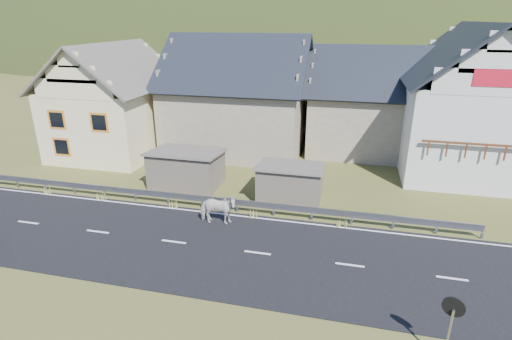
# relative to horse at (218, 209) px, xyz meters

# --- Properties ---
(ground) EXTENTS (160.00, 160.00, 0.00)m
(ground) POSITION_rel_horse_xyz_m (-1.44, -2.16, -0.85)
(ground) COLOR #4B501F
(ground) RESTS_ON ground
(road) EXTENTS (60.00, 7.00, 0.04)m
(road) POSITION_rel_horse_xyz_m (-1.44, -2.16, -0.83)
(road) COLOR black
(road) RESTS_ON ground
(lane_markings) EXTENTS (60.00, 6.60, 0.01)m
(lane_markings) POSITION_rel_horse_xyz_m (-1.44, -2.16, -0.81)
(lane_markings) COLOR silver
(lane_markings) RESTS_ON road
(guardrail) EXTENTS (28.10, 0.09, 0.75)m
(guardrail) POSITION_rel_horse_xyz_m (-1.44, 1.53, -0.29)
(guardrail) COLOR #93969B
(guardrail) RESTS_ON ground
(shed_left) EXTENTS (4.30, 3.30, 2.40)m
(shed_left) POSITION_rel_horse_xyz_m (-3.44, 4.34, 0.25)
(shed_left) COLOR #6F6356
(shed_left) RESTS_ON ground
(shed_right) EXTENTS (3.80, 2.90, 2.20)m
(shed_right) POSITION_rel_horse_xyz_m (3.06, 3.84, 0.15)
(shed_right) COLOR #6F6356
(shed_right) RESTS_ON ground
(house_cream) EXTENTS (7.80, 9.80, 8.30)m
(house_cream) POSITION_rel_horse_xyz_m (-11.44, 9.84, 3.51)
(house_cream) COLOR beige
(house_cream) RESTS_ON ground
(house_stone_a) EXTENTS (10.80, 9.80, 8.90)m
(house_stone_a) POSITION_rel_horse_xyz_m (-2.44, 12.84, 3.78)
(house_stone_a) COLOR gray
(house_stone_a) RESTS_ON ground
(house_stone_b) EXTENTS (9.80, 8.80, 8.10)m
(house_stone_b) POSITION_rel_horse_xyz_m (7.56, 14.84, 3.38)
(house_stone_b) COLOR gray
(house_stone_b) RESTS_ON ground
(house_white) EXTENTS (8.80, 10.80, 9.70)m
(house_white) POSITION_rel_horse_xyz_m (13.56, 11.84, 4.21)
(house_white) COLOR silver
(house_white) RESTS_ON ground
(mountain) EXTENTS (440.00, 280.00, 260.00)m
(mountain) POSITION_rel_horse_xyz_m (3.56, 177.84, -20.85)
(mountain) COLOR #253213
(mountain) RESTS_ON ground
(conifer_patch) EXTENTS (76.00, 50.00, 28.00)m
(conifer_patch) POSITION_rel_horse_xyz_m (-56.44, 107.84, 5.15)
(conifer_patch) COLOR black
(conifer_patch) RESTS_ON ground
(horse) EXTENTS (1.04, 1.99, 1.62)m
(horse) POSITION_rel_horse_xyz_m (0.00, 0.00, 0.00)
(horse) COLOR beige
(horse) RESTS_ON road
(traffic_mirror) EXTENTS (0.62, 0.29, 2.31)m
(traffic_mirror) POSITION_rel_horse_xyz_m (9.40, -6.58, 0.84)
(traffic_mirror) COLOR #93969B
(traffic_mirror) RESTS_ON ground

